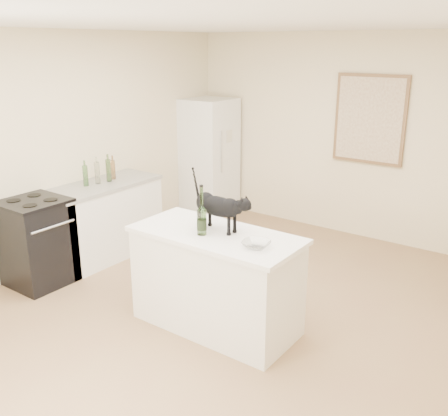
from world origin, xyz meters
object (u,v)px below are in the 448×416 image
at_px(wine_bottle, 202,213).
at_px(black_cat, 218,209).
at_px(stove, 37,243).
at_px(fridge, 208,157).
at_px(glass_bowl, 256,245).

bearing_deg(wine_bottle, black_cat, 73.58).
relative_size(stove, fridge, 0.53).
bearing_deg(fridge, glass_bowl, -46.32).
bearing_deg(glass_bowl, stove, -172.77).
height_order(fridge, glass_bowl, fridge).
height_order(black_cat, wine_bottle, black_cat).
bearing_deg(glass_bowl, wine_bottle, -177.88).
xyz_separation_m(black_cat, glass_bowl, (0.49, -0.15, -0.17)).
xyz_separation_m(wine_bottle, glass_bowl, (0.53, 0.02, -0.16)).
distance_m(stove, glass_bowl, 2.58).
relative_size(wine_bottle, glass_bowl, 1.70).
bearing_deg(stove, fridge, 90.00).
bearing_deg(stove, wine_bottle, 8.59).
distance_m(stove, wine_bottle, 2.10).
height_order(black_cat, glass_bowl, black_cat).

